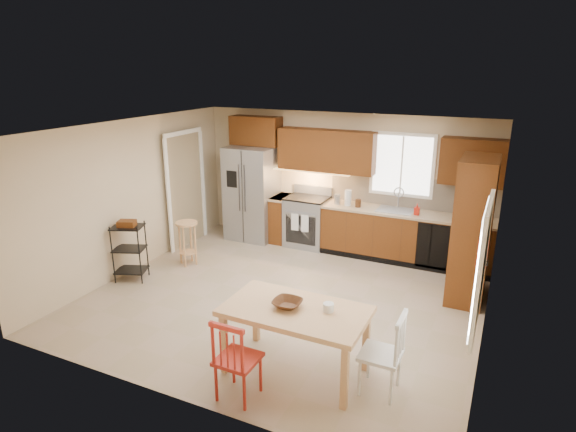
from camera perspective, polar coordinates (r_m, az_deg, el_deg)
The scene contains 33 objects.
floor at distance 7.25m, azimuth -0.54°, elevation -9.69°, with size 5.50×5.50×0.00m, color #9F8870.
ceiling at distance 6.50m, azimuth -0.60°, elevation 10.31°, with size 5.50×5.00×0.02m, color silver.
wall_back at distance 9.01m, azimuth 6.36°, elevation 4.17°, with size 5.50×0.02×2.50m, color #CCB793.
wall_front at distance 4.80m, azimuth -13.76°, elevation -8.52°, with size 5.50×0.02×2.50m, color #CCB793.
wall_left at distance 8.29m, azimuth -17.97°, elevation 2.24°, with size 0.02×5.00×2.50m, color #CCB793.
wall_right at distance 6.16m, azimuth 23.19°, elevation -3.54°, with size 0.02×5.00×2.50m, color #CCB793.
refrigerator at distance 9.43m, azimuth -4.28°, elevation 2.71°, with size 0.92×0.75×1.82m, color gray.
range_stove at distance 9.12m, azimuth 2.28°, elevation -0.72°, with size 0.76×0.63×0.92m, color gray.
base_cabinet_narrow at distance 9.36m, azimuth -0.78°, elevation -0.30°, with size 0.30×0.60×0.90m, color #582D10.
base_cabinet_run at distance 8.64m, azimuth 13.64°, elevation -2.36°, with size 2.92×0.60×0.90m, color #582D10.
dishwasher at distance 8.29m, azimuth 17.01°, elevation -3.51°, with size 0.60×0.02×0.78m, color black.
backsplash at distance 8.70m, azimuth 14.38°, elevation 2.72°, with size 2.92×0.03×0.55m, color beige.
upper_over_fridge at distance 9.37m, azimuth -3.84°, elevation 10.05°, with size 1.00×0.35×0.55m, color #522A0D.
upper_left_block at distance 8.81m, azimuth 4.56°, elevation 7.74°, with size 1.80×0.35×0.75m, color #522A0D.
upper_right_block at distance 8.28m, azimuth 21.04°, elevation 6.00°, with size 1.00×0.35×0.75m, color #522A0D.
window_back at distance 8.62m, azimuth 13.37°, elevation 5.92°, with size 1.12×0.04×1.12m, color white.
sink at distance 8.55m, azimuth 12.60°, elevation 0.40°, with size 0.62×0.46×0.16m, color gray.
undercab_glow at distance 8.97m, azimuth 2.65°, elevation 5.38°, with size 1.60×0.30×0.01m, color #FFBF66.
soap_bottle at distance 8.34m, azimuth 15.04°, elevation 0.77°, with size 0.09×0.09×0.19m, color #B11A0C.
paper_towel at distance 8.66m, azimuth 7.12°, elevation 2.16°, with size 0.12×0.12×0.28m, color silver.
canister_steel at distance 8.73m, azimuth 5.87°, elevation 2.00°, with size 0.11×0.11×0.18m, color gray.
canister_wood at distance 8.59m, azimuth 8.31°, elevation 1.51°, with size 0.10×0.10×0.14m, color #4B2A14.
pantry at distance 7.37m, azimuth 21.01°, elevation -1.58°, with size 0.50×0.95×2.10m, color #582D10.
fire_extinguisher at distance 6.36m, azimuth 22.02°, elevation -4.22°, with size 0.12×0.12×0.36m, color #B11A0C.
window_right at distance 5.02m, azimuth 22.00°, elevation -5.67°, with size 0.04×1.02×1.32m, color white.
doorway at distance 9.25m, azimuth -12.07°, elevation 2.96°, with size 0.04×0.95×2.10m, color #8C7A59.
dining_table at distance 5.53m, azimuth 0.87°, elevation -14.54°, with size 1.57×0.88×0.77m, color tan, non-canonical shape.
chair_red at distance 5.14m, azimuth -5.95°, elevation -16.34°, with size 0.43×0.43×0.92m, color #AE281A, non-canonical shape.
chair_white at distance 5.27m, azimuth 10.94°, elevation -15.64°, with size 0.43×0.43×0.92m, color silver, non-canonical shape.
table_bowl at distance 5.36m, azimuth -0.08°, elevation -10.76°, with size 0.32×0.32×0.08m, color #4B2A14.
table_jar at distance 5.28m, azimuth 4.80°, elevation -10.94°, with size 0.12×0.12×0.13m, color silver.
bar_stool at distance 8.45m, azimuth -11.80°, elevation -3.17°, with size 0.37×0.37×0.77m, color tan, non-canonical shape.
utility_cart at distance 8.06m, azimuth -18.24°, elevation -4.06°, with size 0.47×0.37×0.94m, color black, non-canonical shape.
Camera 1 is at (2.80, -5.81, 3.32)m, focal length 30.00 mm.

